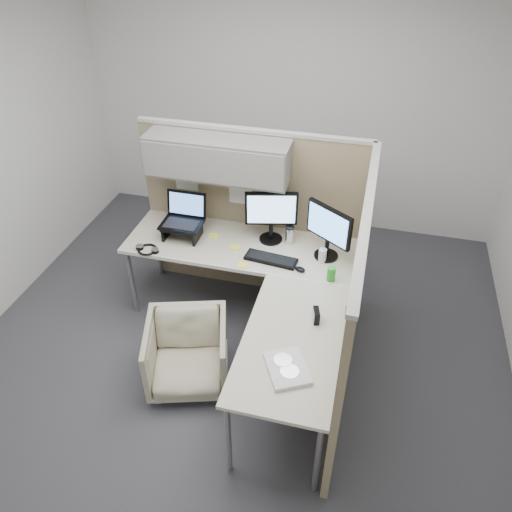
% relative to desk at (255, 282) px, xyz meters
% --- Properties ---
extents(ground, '(4.50, 4.50, 0.00)m').
position_rel_desk_xyz_m(ground, '(-0.12, -0.13, -0.69)').
color(ground, '#39383D').
rests_on(ground, ground).
extents(partition_back, '(2.00, 0.36, 1.63)m').
position_rel_desk_xyz_m(partition_back, '(-0.34, 0.70, 0.41)').
color(partition_back, '#92805F').
rests_on(partition_back, ground).
extents(partition_right, '(0.07, 2.03, 1.63)m').
position_rel_desk_xyz_m(partition_right, '(0.78, -0.19, 0.13)').
color(partition_right, '#92805F').
rests_on(partition_right, ground).
extents(desk, '(2.00, 1.98, 0.73)m').
position_rel_desk_xyz_m(desk, '(0.00, 0.00, 0.00)').
color(desk, beige).
rests_on(desk, ground).
extents(office_chair, '(0.75, 0.73, 0.63)m').
position_rel_desk_xyz_m(office_chair, '(-0.41, -0.51, -0.37)').
color(office_chair, beige).
rests_on(office_chair, ground).
extents(monitor_left, '(0.44, 0.20, 0.47)m').
position_rel_desk_xyz_m(monitor_left, '(-0.00, 0.54, 0.32)').
color(monitor_left, black).
rests_on(monitor_left, desk).
extents(monitor_right, '(0.38, 0.28, 0.47)m').
position_rel_desk_xyz_m(monitor_right, '(0.50, 0.42, 0.32)').
color(monitor_right, black).
rests_on(monitor_right, desk).
extents(laptop_station, '(0.35, 0.30, 0.37)m').
position_rel_desk_xyz_m(laptop_station, '(-0.76, 0.42, 0.18)').
color(laptop_station, black).
rests_on(laptop_station, desk).
extents(keyboard, '(0.45, 0.19, 0.02)m').
position_rel_desk_xyz_m(keyboard, '(0.07, 0.25, 0.05)').
color(keyboard, black).
rests_on(keyboard, desk).
extents(mouse, '(0.10, 0.09, 0.03)m').
position_rel_desk_xyz_m(mouse, '(0.33, 0.18, 0.06)').
color(mouse, black).
rests_on(mouse, desk).
extents(travel_mug, '(0.08, 0.08, 0.16)m').
position_rel_desk_xyz_m(travel_mug, '(0.17, 0.54, 0.12)').
color(travel_mug, silver).
rests_on(travel_mug, desk).
extents(soda_can_green, '(0.07, 0.07, 0.12)m').
position_rel_desk_xyz_m(soda_can_green, '(0.58, 0.12, 0.10)').
color(soda_can_green, '#268C1E').
rests_on(soda_can_green, desk).
extents(soda_can_silver, '(0.07, 0.07, 0.12)m').
position_rel_desk_xyz_m(soda_can_silver, '(0.48, 0.34, 0.10)').
color(soda_can_silver, silver).
rests_on(soda_can_silver, desk).
extents(sticky_note_d, '(0.08, 0.08, 0.01)m').
position_rel_desk_xyz_m(sticky_note_d, '(-0.27, 0.35, 0.05)').
color(sticky_note_d, '#F9F341').
rests_on(sticky_note_d, desk).
extents(sticky_note_c, '(0.09, 0.09, 0.01)m').
position_rel_desk_xyz_m(sticky_note_c, '(-0.50, 0.47, 0.05)').
color(sticky_note_c, '#F9F341').
rests_on(sticky_note_c, desk).
extents(sticky_note_b, '(0.08, 0.08, 0.01)m').
position_rel_desk_xyz_m(sticky_note_b, '(-0.14, 0.13, 0.05)').
color(sticky_note_b, '#F9F341').
rests_on(sticky_note_b, desk).
extents(headphones, '(0.21, 0.18, 0.03)m').
position_rel_desk_xyz_m(headphones, '(-0.97, 0.13, 0.06)').
color(headphones, black).
rests_on(headphones, desk).
extents(paper_stack, '(0.36, 0.39, 0.03)m').
position_rel_desk_xyz_m(paper_stack, '(0.43, -0.85, 0.06)').
color(paper_stack, white).
rests_on(paper_stack, desk).
extents(desk_clock, '(0.06, 0.11, 0.10)m').
position_rel_desk_xyz_m(desk_clock, '(0.54, -0.36, 0.09)').
color(desk_clock, black).
rests_on(desk_clock, desk).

